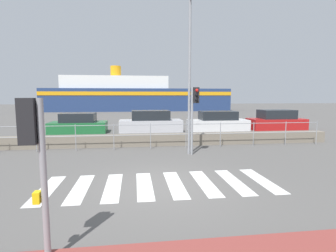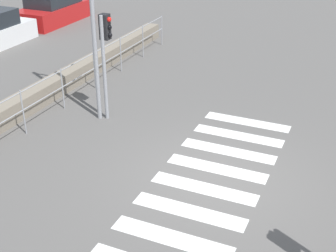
{
  "view_description": "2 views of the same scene",
  "coord_description": "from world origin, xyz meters",
  "views": [
    {
      "loc": [
        -0.79,
        -7.38,
        2.58
      ],
      "look_at": [
        0.43,
        2.0,
        1.5
      ],
      "focal_mm": 28.0,
      "sensor_mm": 36.0,
      "label": 1
    },
    {
      "loc": [
        -8.68,
        -2.72,
        5.87
      ],
      "look_at": [
        -0.22,
        1.0,
        1.2
      ],
      "focal_mm": 50.0,
      "sensor_mm": 36.0,
      "label": 2
    }
  ],
  "objects": [
    {
      "name": "traffic_light_far",
      "position": [
        1.82,
        3.75,
        2.17
      ],
      "size": [
        0.34,
        0.32,
        2.96
      ],
      "color": "gray",
      "rests_on": "ground_plane"
    },
    {
      "name": "parked_car_red",
      "position": [
        10.25,
        11.73,
        0.65
      ],
      "size": [
        4.27,
        1.85,
        1.52
      ],
      "color": "#B21919",
      "rests_on": "ground_plane"
    },
    {
      "name": "crosswalk",
      "position": [
        -0.07,
        0.0,
        0.0
      ],
      "size": [
        6.75,
        2.4,
        0.01
      ],
      "color": "silver",
      "rests_on": "ground_plane"
    },
    {
      "name": "ground_plane",
      "position": [
        0.0,
        0.0,
        0.0
      ],
      "size": [
        160.0,
        160.0,
        0.0
      ],
      "primitive_type": "plane",
      "color": "#565451"
    },
    {
      "name": "harbor_fence",
      "position": [
        0.0,
        5.27,
        0.82
      ],
      "size": [
        17.73,
        0.04,
        1.26
      ],
      "color": "gray",
      "rests_on": "ground_plane"
    }
  ]
}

